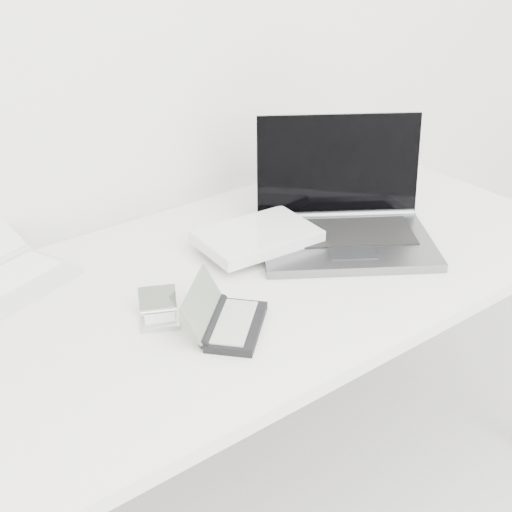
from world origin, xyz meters
TOP-DOWN VIEW (x-y plane):
  - desk at (0.00, 1.55)m, footprint 1.60×0.80m
  - laptop_large at (0.21, 1.56)m, footprint 0.59×0.49m
  - pda_silver at (-0.28, 1.50)m, footprint 0.11×0.11m
  - palmtop_charcoal at (-0.19, 1.39)m, footprint 0.22×0.22m

SIDE VIEW (x-z plane):
  - desk at x=0.00m, z-range 0.32..1.05m
  - pda_silver at x=-0.28m, z-range 0.71..0.77m
  - palmtop_charcoal at x=-0.19m, z-range 0.70..0.80m
  - laptop_large at x=0.21m, z-range 0.64..0.91m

